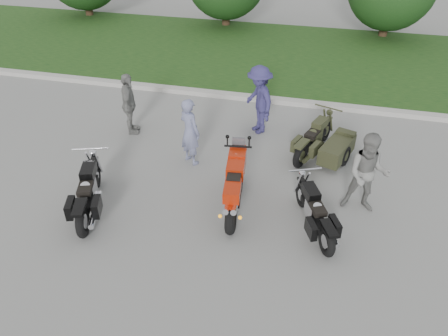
% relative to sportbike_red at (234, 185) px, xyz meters
% --- Properties ---
extents(ground, '(80.00, 80.00, 0.00)m').
position_rel_sportbike_red_xyz_m(ground, '(-0.38, -0.58, -0.61)').
color(ground, gray).
rests_on(ground, ground).
extents(curb, '(60.00, 0.30, 0.15)m').
position_rel_sportbike_red_xyz_m(curb, '(-0.38, 5.42, -0.54)').
color(curb, '#B4B1A9').
rests_on(curb, ground).
extents(grass_strip, '(60.00, 8.00, 0.14)m').
position_rel_sportbike_red_xyz_m(grass_strip, '(-0.38, 9.57, -0.54)').
color(grass_strip, '#3A5C1F').
rests_on(grass_strip, ground).
extents(sportbike_red, '(0.56, 2.19, 1.04)m').
position_rel_sportbike_red_xyz_m(sportbike_red, '(0.00, 0.00, 0.00)').
color(sportbike_red, black).
rests_on(sportbike_red, ground).
extents(cruiser_left, '(0.92, 2.18, 0.87)m').
position_rel_sportbike_red_xyz_m(cruiser_left, '(-2.90, -0.83, -0.17)').
color(cruiser_left, black).
rests_on(cruiser_left, ground).
extents(cruiser_right, '(0.97, 1.93, 0.79)m').
position_rel_sportbike_red_xyz_m(cruiser_right, '(1.70, -0.28, -0.21)').
color(cruiser_right, black).
rests_on(cruiser_right, ground).
extents(cruiser_sidecar, '(1.46, 2.06, 0.83)m').
position_rel_sportbike_red_xyz_m(cruiser_sidecar, '(1.77, 2.46, -0.23)').
color(cruiser_sidecar, black).
rests_on(cruiser_sidecar, ground).
extents(person_stripe, '(0.74, 0.67, 1.69)m').
position_rel_sportbike_red_xyz_m(person_stripe, '(-1.45, 1.54, 0.23)').
color(person_stripe, gray).
rests_on(person_stripe, ground).
extents(person_grey, '(0.87, 0.68, 1.78)m').
position_rel_sportbike_red_xyz_m(person_grey, '(2.61, 0.66, 0.28)').
color(person_grey, gray).
rests_on(person_grey, ground).
extents(person_denim, '(1.28, 1.39, 1.88)m').
position_rel_sportbike_red_xyz_m(person_denim, '(-0.14, 3.48, 0.33)').
color(person_denim, navy).
rests_on(person_denim, ground).
extents(person_back, '(0.70, 1.07, 1.69)m').
position_rel_sportbike_red_xyz_m(person_back, '(-3.48, 2.58, 0.23)').
color(person_back, gray).
rests_on(person_back, ground).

